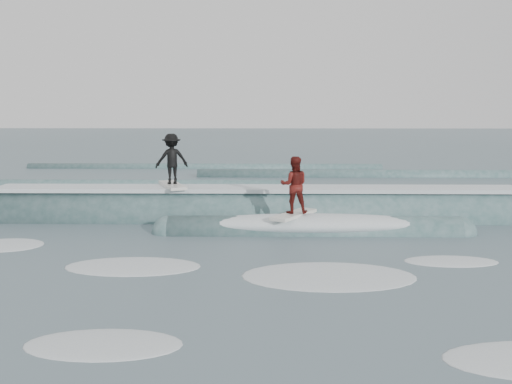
{
  "coord_description": "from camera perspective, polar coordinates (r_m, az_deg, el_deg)",
  "views": [
    {
      "loc": [
        0.31,
        -13.13,
        3.97
      ],
      "look_at": [
        0.0,
        5.36,
        1.1
      ],
      "focal_mm": 40.0,
      "sensor_mm": 36.0,
      "label": 1
    }
  ],
  "objects": [
    {
      "name": "ground",
      "position": [
        13.72,
        -0.37,
        -8.0
      ],
      "size": [
        160.0,
        160.0,
        0.0
      ],
      "primitive_type": "plane",
      "color": "#41595F",
      "rests_on": "ground"
    },
    {
      "name": "far_swells",
      "position": [
        31.05,
        -1.08,
        1.48
      ],
      "size": [
        39.27,
        8.65,
        0.8
      ],
      "color": "#335757",
      "rests_on": "ground"
    },
    {
      "name": "surfer_black",
      "position": [
        19.85,
        -8.42,
        3.09
      ],
      "size": [
        1.27,
        2.06,
        1.83
      ],
      "color": "silver",
      "rests_on": "ground"
    },
    {
      "name": "whitewater",
      "position": [
        12.77,
        -0.05,
        -9.29
      ],
      "size": [
        14.52,
        8.95,
        0.1
      ],
      "color": "white",
      "rests_on": "ground"
    },
    {
      "name": "surfer_red",
      "position": [
        17.5,
        3.83,
        0.42
      ],
      "size": [
        1.54,
        1.98,
        1.85
      ],
      "color": "silver",
      "rests_on": "ground"
    },
    {
      "name": "breaking_wave",
      "position": [
        19.54,
        0.87,
        -2.77
      ],
      "size": [
        22.47,
        3.84,
        2.12
      ],
      "color": "#335757",
      "rests_on": "ground"
    }
  ]
}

